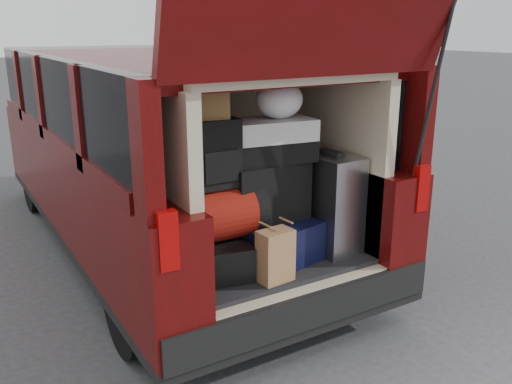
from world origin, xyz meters
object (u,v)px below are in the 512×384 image
Objects in this scene: kraft_bag at (275,256)px; twotone_duffel at (266,140)px; backpack at (214,154)px; silver_roller at (329,203)px; red_duffel at (221,213)px; black_soft_case at (264,190)px; navy_hardshell at (267,238)px; black_hardshell at (213,254)px.

twotone_duffel is (0.15, 0.35, 0.62)m from kraft_bag.
kraft_bag is 0.72m from twotone_duffel.
backpack is at bearing -164.76° from twotone_duffel.
red_duffel is at bearing 173.53° from silver_roller.
silver_roller is 1.23× the size of black_soft_case.
black_soft_case is at bearing 10.71° from red_duffel.
navy_hardshell is 1.48× the size of backpack.
kraft_bag is at bearing -125.11° from navy_hardshell.
silver_roller is at bearing -2.93° from red_duffel.
black_soft_case is 0.48m from backpack.
twotone_duffel is at bearing -10.63° from black_soft_case.
navy_hardshell is at bearing 13.01° from black_hardshell.
black_hardshell is 1.00× the size of black_soft_case.
black_soft_case is at bearing 63.48° from kraft_bag.
twotone_duffel is (0.39, 0.06, 0.03)m from backpack.
backpack is at bearing 173.63° from silver_roller.
backpack is 0.68× the size of twotone_duffel.
backpack is (-0.24, 0.29, 0.59)m from kraft_bag.
silver_roller is at bearing 16.95° from kraft_bag.
silver_roller is (0.43, -0.10, 0.20)m from navy_hardshell.
black_hardshell is at bearing 122.54° from kraft_bag.
kraft_bag is at bearing -40.50° from black_hardshell.
kraft_bag is at bearing -106.42° from twotone_duffel.
silver_roller is 1.27× the size of red_duffel.
backpack is at bearing -62.04° from black_hardshell.
red_duffel reaches higher than black_hardshell.
backpack is (-0.03, 0.00, 0.37)m from red_duffel.
silver_roller is 0.63m from twotone_duffel.
kraft_bag is 0.79× the size of backpack.
twotone_duffel is (0.40, 0.02, 0.67)m from black_hardshell.
backpack is (-0.82, 0.05, 0.42)m from silver_roller.
black_soft_case reaches higher than red_duffel.
red_duffel is 1.27× the size of backpack.
red_duffel is 0.87× the size of twotone_duffel.
black_soft_case reaches higher than kraft_bag.
silver_roller is at bearing 5.66° from black_hardshell.
navy_hardshell is at bearing 6.10° from backpack.
navy_hardshell is at bearing -84.55° from twotone_duffel.
kraft_bag reaches higher than black_hardshell.
black_hardshell is 0.28m from red_duffel.
red_duffel is 0.36m from black_soft_case.
backpack is at bearing 124.53° from kraft_bag.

